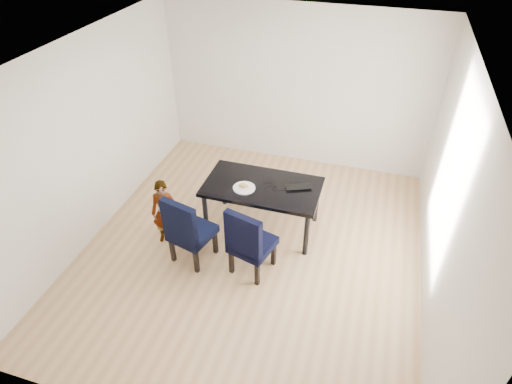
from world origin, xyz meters
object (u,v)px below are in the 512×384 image
(chair_right, at_px, (253,239))
(child, at_px, (165,213))
(laptop, at_px, (298,185))
(plate, at_px, (244,188))
(dining_table, at_px, (262,207))
(chair_left, at_px, (192,227))

(chair_right, relative_size, child, 1.04)
(child, xyz_separation_m, laptop, (1.66, 0.78, 0.27))
(chair_right, relative_size, plate, 3.38)
(dining_table, xyz_separation_m, chair_left, (-0.70, -0.85, 0.15))
(chair_right, xyz_separation_m, plate, (-0.33, 0.69, 0.24))
(laptop, bearing_deg, dining_table, -7.61)
(chair_left, distance_m, child, 0.53)
(chair_left, height_order, chair_right, chair_left)
(plate, relative_size, laptop, 0.86)
(plate, bearing_deg, dining_table, 32.75)
(chair_left, height_order, laptop, chair_left)
(chair_left, distance_m, laptop, 1.55)
(chair_left, xyz_separation_m, laptop, (1.17, 0.98, 0.24))
(child, bearing_deg, chair_left, -38.37)
(plate, height_order, laptop, laptop)
(child, relative_size, laptop, 2.80)
(dining_table, bearing_deg, plate, -147.25)
(chair_left, xyz_separation_m, chair_right, (0.82, 0.02, -0.01))
(chair_right, distance_m, plate, 0.80)
(chair_right, xyz_separation_m, child, (-1.31, 0.18, -0.02))
(dining_table, bearing_deg, chair_right, -82.06)
(plate, xyz_separation_m, laptop, (0.69, 0.27, 0.01))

